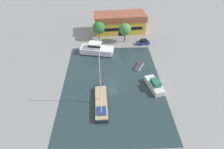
% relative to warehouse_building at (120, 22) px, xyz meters
% --- Properties ---
extents(ground_plane, '(440.00, 440.00, 0.00)m').
position_rel_warehouse_building_xyz_m(ground_plane, '(-3.95, -31.67, -3.50)').
color(ground_plane, gray).
extents(water_canal, '(25.41, 37.71, 0.01)m').
position_rel_warehouse_building_xyz_m(water_canal, '(-3.95, -31.67, -3.50)').
color(water_canal, '#23383D').
rests_on(water_canal, ground).
extents(warehouse_building, '(19.48, 9.94, 6.91)m').
position_rel_warehouse_building_xyz_m(warehouse_building, '(0.00, 0.00, 0.00)').
color(warehouse_building, gold).
rests_on(warehouse_building, ground).
extents(quay_tree_near_building, '(4.31, 4.31, 6.53)m').
position_rel_warehouse_building_xyz_m(quay_tree_near_building, '(-7.82, -6.42, 0.87)').
color(quay_tree_near_building, brown).
rests_on(quay_tree_near_building, ground).
extents(quay_tree_by_water, '(4.04, 4.04, 6.72)m').
position_rel_warehouse_building_xyz_m(quay_tree_by_water, '(1.16, -8.65, 1.18)').
color(quay_tree_by_water, brown).
rests_on(quay_tree_by_water, ground).
extents(parked_car, '(4.49, 2.55, 1.67)m').
position_rel_warehouse_building_xyz_m(parked_car, '(7.39, -10.58, -2.67)').
color(parked_car, navy).
rests_on(parked_car, ground).
extents(sailboat_moored, '(3.25, 12.36, 13.82)m').
position_rel_warehouse_building_xyz_m(sailboat_moored, '(-6.77, -38.71, -2.90)').
color(sailboat_moored, '#23282D').
rests_on(sailboat_moored, water_canal).
extents(motor_cruiser, '(10.95, 6.12, 3.69)m').
position_rel_warehouse_building_xyz_m(motor_cruiser, '(-8.46, -16.03, -2.14)').
color(motor_cruiser, white).
rests_on(motor_cruiser, water_canal).
extents(small_dinghy, '(3.41, 4.63, 0.65)m').
position_rel_warehouse_building_xyz_m(small_dinghy, '(4.16, -24.02, -3.17)').
color(small_dinghy, white).
rests_on(small_dinghy, water_canal).
extents(cabin_boat, '(4.17, 7.47, 2.54)m').
position_rel_warehouse_building_xyz_m(cabin_boat, '(6.62, -33.42, -2.56)').
color(cabin_boat, silver).
rests_on(cabin_boat, water_canal).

